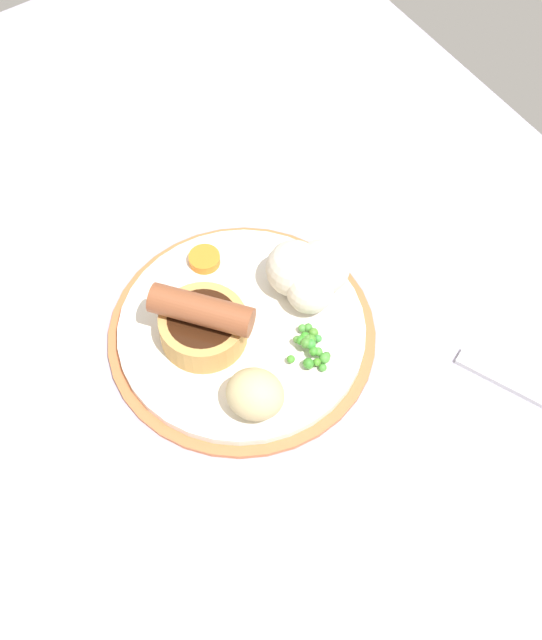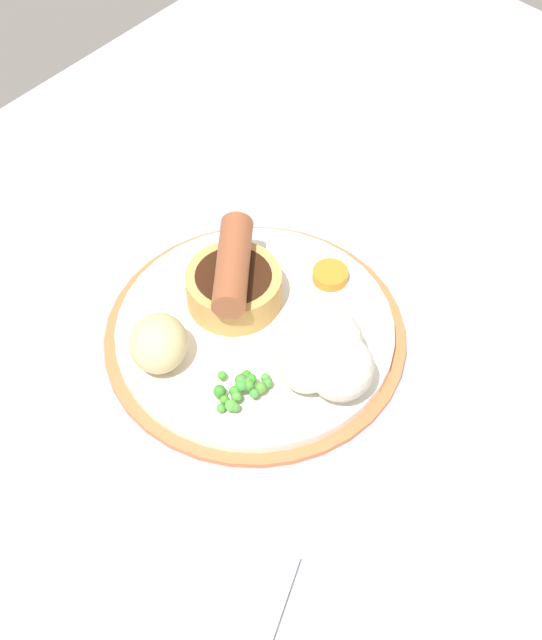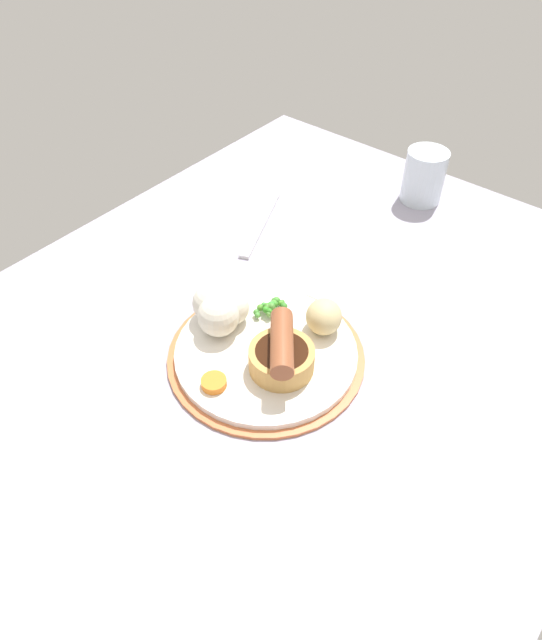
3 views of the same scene
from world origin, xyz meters
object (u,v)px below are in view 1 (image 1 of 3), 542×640
at_px(pea_pile, 311,347).
at_px(potato_chunk_0, 255,394).
at_px(dinner_plate, 245,336).
at_px(cauliflower_floret, 308,273).
at_px(sausage_pudding, 203,323).
at_px(carrot_slice_0, 204,259).

relative_size(pea_pile, potato_chunk_0, 0.98).
xyz_separation_m(dinner_plate, pea_pile, (0.05, 0.04, 0.02)).
bearing_deg(pea_pile, potato_chunk_0, -75.70).
bearing_deg(cauliflower_floret, potato_chunk_0, -54.79).
bearing_deg(cauliflower_floret, pea_pile, -32.87).
bearing_deg(pea_pile, cauliflower_floret, 147.13).
distance_m(sausage_pudding, carrot_slice_0, 0.09).
bearing_deg(carrot_slice_0, dinner_plate, -6.64).
height_order(pea_pile, cauliflower_floret, cauliflower_floret).
bearing_deg(dinner_plate, cauliflower_floret, 95.37).
bearing_deg(cauliflower_floret, sausage_pudding, -94.45).
distance_m(dinner_plate, cauliflower_floret, 0.08).
distance_m(pea_pile, potato_chunk_0, 0.07).
xyz_separation_m(sausage_pudding, carrot_slice_0, (-0.07, 0.04, -0.02)).
bearing_deg(carrot_slice_0, potato_chunk_0, -15.53).
relative_size(dinner_plate, cauliflower_floret, 3.31).
bearing_deg(carrot_slice_0, cauliflower_floret, 39.17).
bearing_deg(potato_chunk_0, pea_pile, 104.30).
distance_m(sausage_pudding, cauliflower_floret, 0.11).
height_order(dinner_plate, carrot_slice_0, carrot_slice_0).
distance_m(dinner_plate, potato_chunk_0, 0.08).
distance_m(dinner_plate, sausage_pudding, 0.05).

